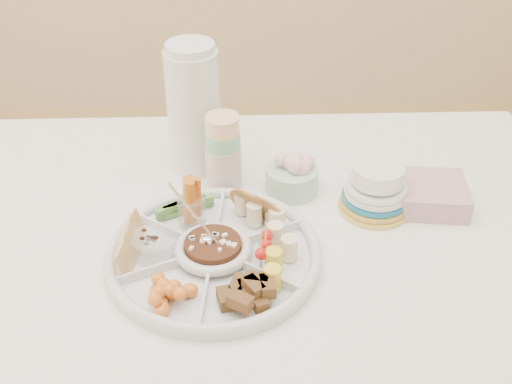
{
  "coord_description": "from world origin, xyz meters",
  "views": [
    {
      "loc": [
        0.07,
        -0.91,
        1.53
      ],
      "look_at": [
        0.11,
        0.07,
        0.84
      ],
      "focal_mm": 45.0,
      "sensor_mm": 36.0,
      "label": 1
    }
  ],
  "objects_px": {
    "thermos": "(194,107)",
    "plate_stack": "(376,190)",
    "party_tray": "(213,252)",
    "dining_table": "(209,381)"
  },
  "relations": [
    {
      "from": "thermos",
      "to": "plate_stack",
      "type": "xyz_separation_m",
      "value": [
        0.36,
        -0.17,
        -0.1
      ]
    },
    {
      "from": "party_tray",
      "to": "plate_stack",
      "type": "bearing_deg",
      "value": 24.97
    },
    {
      "from": "thermos",
      "to": "plate_stack",
      "type": "bearing_deg",
      "value": -25.52
    },
    {
      "from": "party_tray",
      "to": "thermos",
      "type": "xyz_separation_m",
      "value": [
        -0.04,
        0.32,
        0.12
      ]
    },
    {
      "from": "thermos",
      "to": "plate_stack",
      "type": "relative_size",
      "value": 2.02
    },
    {
      "from": "thermos",
      "to": "dining_table",
      "type": "bearing_deg",
      "value": -86.78
    },
    {
      "from": "party_tray",
      "to": "plate_stack",
      "type": "distance_m",
      "value": 0.35
    },
    {
      "from": "dining_table",
      "to": "thermos",
      "type": "bearing_deg",
      "value": 93.22
    },
    {
      "from": "dining_table",
      "to": "plate_stack",
      "type": "distance_m",
      "value": 0.56
    },
    {
      "from": "thermos",
      "to": "plate_stack",
      "type": "height_order",
      "value": "thermos"
    }
  ]
}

